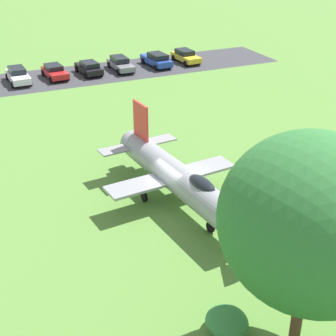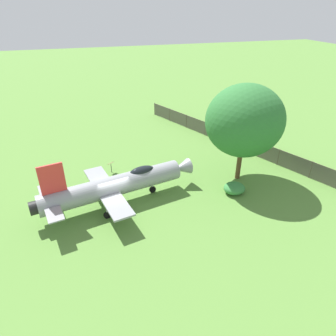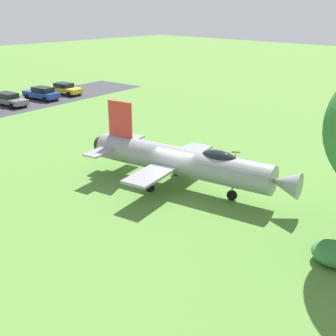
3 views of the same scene
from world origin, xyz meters
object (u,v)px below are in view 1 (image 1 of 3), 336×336
(info_plaque, at_px, (262,180))
(parked_car_blue, at_px, (157,59))
(parked_car_red, at_px, (55,71))
(parked_car_white, at_px, (18,75))
(display_jet, at_px, (180,180))
(parked_car_yellow, at_px, (186,56))
(shade_tree, at_px, (311,222))
(parked_car_gray, at_px, (120,63))
(parked_car_black, at_px, (89,68))
(shrub_near_fence, at_px, (227,322))

(info_plaque, xyz_separation_m, parked_car_blue, (29.60, -2.41, -0.07))
(parked_car_red, distance_m, parked_car_white, 3.74)
(display_jet, bearing_deg, parked_car_yellow, 147.50)
(shade_tree, height_order, parked_car_red, shade_tree)
(parked_car_blue, bearing_deg, parked_car_gray, 82.96)
(display_jet, bearing_deg, info_plaque, 77.93)
(parked_car_black, height_order, parked_car_white, parked_car_white)
(shrub_near_fence, relative_size, parked_car_black, 0.43)
(display_jet, distance_m, shade_tree, 12.25)
(display_jet, relative_size, parked_car_blue, 2.75)
(shade_tree, distance_m, parked_car_black, 40.63)
(shade_tree, relative_size, shrub_near_fence, 4.72)
(display_jet, xyz_separation_m, parked_car_black, (28.77, 0.06, -1.03))
(parked_car_yellow, distance_m, parked_car_black, 11.56)
(info_plaque, bearing_deg, parked_car_black, 10.58)
(shade_tree, height_order, parked_car_white, shade_tree)
(info_plaque, xyz_separation_m, parked_car_black, (28.80, 5.38, -0.12))
(parked_car_red, relative_size, parked_car_white, 0.91)
(shrub_near_fence, distance_m, info_plaque, 12.11)
(info_plaque, xyz_separation_m, parked_car_white, (28.22, 12.75, -0.09))
(shade_tree, bearing_deg, info_plaque, -21.95)
(info_plaque, xyz_separation_m, parked_car_yellow, (30.17, -6.10, -0.12))
(shade_tree, height_order, parked_car_blue, shade_tree)
(parked_car_black, xyz_separation_m, parked_car_red, (-0.21, 3.65, -0.02))
(shrub_near_fence, relative_size, info_plaque, 1.68)
(parked_car_red, bearing_deg, parked_car_black, 83.08)
(display_jet, bearing_deg, shade_tree, -8.33)
(shrub_near_fence, xyz_separation_m, parked_car_blue, (39.57, -9.28, 0.30))
(parked_car_yellow, bearing_deg, display_jet, -29.69)
(shrub_near_fence, relative_size, parked_car_yellow, 0.42)
(parked_car_yellow, distance_m, parked_car_gray, 7.95)
(parked_car_yellow, distance_m, parked_car_blue, 3.73)
(parked_car_red, bearing_deg, shrub_near_fence, -6.93)
(parked_car_black, height_order, parked_car_red, parked_car_black)
(shade_tree, relative_size, parked_car_yellow, 1.98)
(parked_car_gray, distance_m, parked_car_black, 3.62)
(display_jet, xyz_separation_m, shrub_near_fence, (-10.00, 1.54, -1.29))
(display_jet, height_order, parked_car_gray, display_jet)
(shade_tree, xyz_separation_m, parked_car_gray, (40.88, -2.83, -5.08))
(info_plaque, height_order, parked_car_blue, parked_car_blue)
(parked_car_gray, bearing_deg, shrub_near_fence, -13.34)
(shrub_near_fence, distance_m, parked_car_red, 38.63)
(info_plaque, bearing_deg, display_jet, 89.68)
(parked_car_yellow, height_order, parked_car_gray, parked_car_gray)
(display_jet, height_order, shrub_near_fence, display_jet)
(parked_car_white, bearing_deg, parked_car_yellow, 88.69)
(parked_car_yellow, bearing_deg, shade_tree, -23.38)
(shrub_near_fence, relative_size, parked_car_white, 0.39)
(shrub_near_fence, distance_m, parked_car_black, 38.80)
(parked_car_yellow, relative_size, parked_car_red, 1.03)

